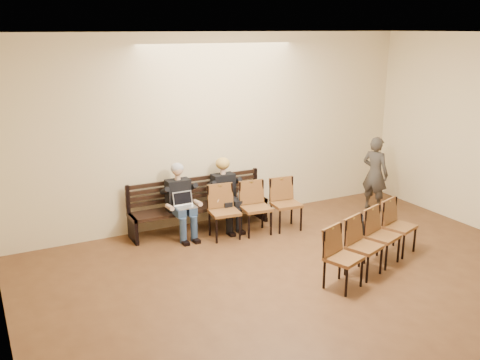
{
  "coord_description": "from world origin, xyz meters",
  "views": [
    {
      "loc": [
        -4.13,
        -3.86,
        3.57
      ],
      "look_at": [
        -0.03,
        4.05,
        1.02
      ],
      "focal_mm": 40.0,
      "sensor_mm": 36.0,
      "label": 1
    }
  ],
  "objects_px": {
    "chair_row_back": "(374,242)",
    "passerby": "(375,168)",
    "bag": "(363,225)",
    "seated_man": "(180,201)",
    "laptop": "(186,208)",
    "water_bottle": "(240,201)",
    "bench": "(200,217)",
    "chair_row_front": "(256,208)",
    "seated_woman": "(226,196)"
  },
  "relations": [
    {
      "from": "water_bottle",
      "to": "chair_row_back",
      "type": "height_order",
      "value": "chair_row_back"
    },
    {
      "from": "seated_man",
      "to": "bag",
      "type": "height_order",
      "value": "seated_man"
    },
    {
      "from": "seated_man",
      "to": "seated_woman",
      "type": "relative_size",
      "value": 1.05
    },
    {
      "from": "passerby",
      "to": "seated_woman",
      "type": "bearing_deg",
      "value": 60.66
    },
    {
      "from": "bench",
      "to": "chair_row_front",
      "type": "height_order",
      "value": "chair_row_front"
    },
    {
      "from": "bench",
      "to": "passerby",
      "type": "height_order",
      "value": "passerby"
    },
    {
      "from": "seated_man",
      "to": "chair_row_back",
      "type": "distance_m",
      "value": 3.38
    },
    {
      "from": "water_bottle",
      "to": "bag",
      "type": "distance_m",
      "value": 2.26
    },
    {
      "from": "passerby",
      "to": "chair_row_front",
      "type": "distance_m",
      "value": 2.78
    },
    {
      "from": "seated_man",
      "to": "water_bottle",
      "type": "bearing_deg",
      "value": -14.73
    },
    {
      "from": "seated_woman",
      "to": "passerby",
      "type": "xyz_separation_m",
      "value": [
        3.1,
        -0.48,
        0.27
      ]
    },
    {
      "from": "water_bottle",
      "to": "chair_row_front",
      "type": "xyz_separation_m",
      "value": [
        0.19,
        -0.26,
        -0.09
      ]
    },
    {
      "from": "chair_row_front",
      "to": "chair_row_back",
      "type": "distance_m",
      "value": 2.29
    },
    {
      "from": "seated_man",
      "to": "passerby",
      "type": "bearing_deg",
      "value": -6.88
    },
    {
      "from": "chair_row_front",
      "to": "bag",
      "type": "bearing_deg",
      "value": -19.94
    },
    {
      "from": "bench",
      "to": "chair_row_front",
      "type": "distance_m",
      "value": 1.06
    },
    {
      "from": "bag",
      "to": "seated_woman",
      "type": "bearing_deg",
      "value": 146.52
    },
    {
      "from": "bench",
      "to": "seated_man",
      "type": "bearing_deg",
      "value": -163.96
    },
    {
      "from": "chair_row_back",
      "to": "laptop",
      "type": "bearing_deg",
      "value": 110.63
    },
    {
      "from": "laptop",
      "to": "bag",
      "type": "xyz_separation_m",
      "value": [
        2.95,
        -1.16,
        -0.44
      ]
    },
    {
      "from": "laptop",
      "to": "passerby",
      "type": "height_order",
      "value": "passerby"
    },
    {
      "from": "laptop",
      "to": "chair_row_front",
      "type": "bearing_deg",
      "value": -24.74
    },
    {
      "from": "laptop",
      "to": "chair_row_front",
      "type": "height_order",
      "value": "chair_row_front"
    },
    {
      "from": "bag",
      "to": "chair_row_back",
      "type": "distance_m",
      "value": 1.57
    },
    {
      "from": "bench",
      "to": "chair_row_back",
      "type": "xyz_separation_m",
      "value": [
        1.68,
        -2.77,
        0.22
      ]
    },
    {
      "from": "bench",
      "to": "seated_woman",
      "type": "bearing_deg",
      "value": -14.52
    },
    {
      "from": "laptop",
      "to": "water_bottle",
      "type": "xyz_separation_m",
      "value": [
        1.02,
        -0.06,
        -0.02
      ]
    },
    {
      "from": "seated_woman",
      "to": "chair_row_front",
      "type": "relative_size",
      "value": 0.71
    },
    {
      "from": "bag",
      "to": "chair_row_front",
      "type": "xyz_separation_m",
      "value": [
        -1.74,
        0.85,
        0.33
      ]
    },
    {
      "from": "seated_woman",
      "to": "chair_row_front",
      "type": "bearing_deg",
      "value": -57.02
    },
    {
      "from": "seated_woman",
      "to": "chair_row_back",
      "type": "distance_m",
      "value": 2.91
    },
    {
      "from": "passerby",
      "to": "chair_row_back",
      "type": "height_order",
      "value": "passerby"
    },
    {
      "from": "water_bottle",
      "to": "chair_row_front",
      "type": "bearing_deg",
      "value": -53.82
    },
    {
      "from": "bench",
      "to": "chair_row_back",
      "type": "distance_m",
      "value": 3.24
    },
    {
      "from": "chair_row_back",
      "to": "passerby",
      "type": "bearing_deg",
      "value": 29.05
    },
    {
      "from": "bag",
      "to": "passerby",
      "type": "bearing_deg",
      "value": 41.57
    },
    {
      "from": "bag",
      "to": "passerby",
      "type": "distance_m",
      "value": 1.54
    },
    {
      "from": "laptop",
      "to": "chair_row_front",
      "type": "distance_m",
      "value": 1.25
    },
    {
      "from": "bench",
      "to": "passerby",
      "type": "bearing_deg",
      "value": -9.57
    },
    {
      "from": "laptop",
      "to": "chair_row_back",
      "type": "bearing_deg",
      "value": -59.66
    },
    {
      "from": "seated_man",
      "to": "laptop",
      "type": "height_order",
      "value": "seated_man"
    },
    {
      "from": "laptop",
      "to": "seated_woman",
      "type": "bearing_deg",
      "value": 3.87
    },
    {
      "from": "bench",
      "to": "chair_row_back",
      "type": "bearing_deg",
      "value": -58.75
    },
    {
      "from": "water_bottle",
      "to": "chair_row_back",
      "type": "xyz_separation_m",
      "value": [
        1.06,
        -2.37,
        -0.11
      ]
    },
    {
      "from": "seated_woman",
      "to": "water_bottle",
      "type": "distance_m",
      "value": 0.32
    },
    {
      "from": "bench",
      "to": "laptop",
      "type": "distance_m",
      "value": 0.63
    },
    {
      "from": "seated_woman",
      "to": "bag",
      "type": "distance_m",
      "value": 2.54
    },
    {
      "from": "bag",
      "to": "passerby",
      "type": "relative_size",
      "value": 0.21
    },
    {
      "from": "seated_man",
      "to": "bag",
      "type": "bearing_deg",
      "value": -24.94
    },
    {
      "from": "seated_woman",
      "to": "chair_row_back",
      "type": "relative_size",
      "value": 0.56
    }
  ]
}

